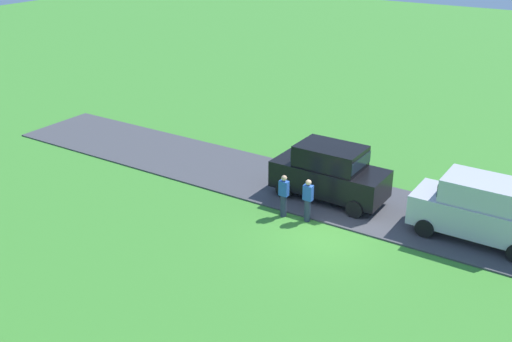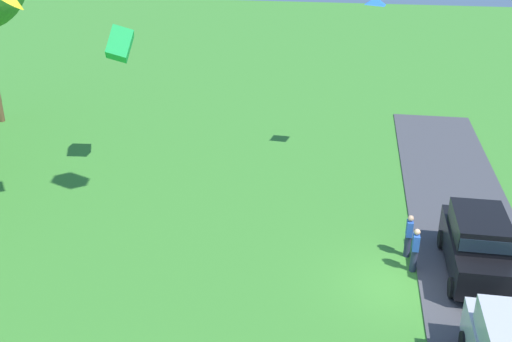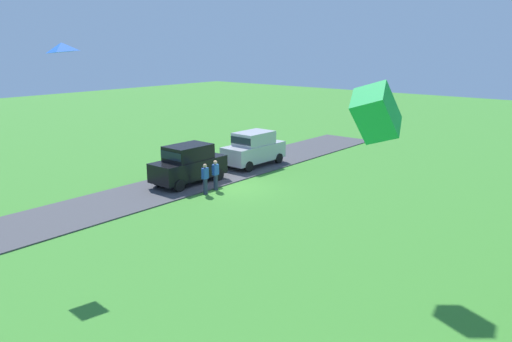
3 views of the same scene
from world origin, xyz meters
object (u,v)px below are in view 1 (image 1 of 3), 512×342
at_px(car_suv_far_end, 480,207).
at_px(car_suv_by_flagpole, 330,171).
at_px(person_on_lawn, 308,200).
at_px(person_beside_suv, 284,195).

relative_size(car_suv_far_end, car_suv_by_flagpole, 1.00).
height_order(person_on_lawn, person_beside_suv, same).
xyz_separation_m(car_suv_far_end, person_beside_suv, (6.68, 2.17, -0.42)).
bearing_deg(person_beside_suv, car_suv_by_flagpole, -110.41).
bearing_deg(person_beside_suv, car_suv_far_end, -161.98).
height_order(car_suv_far_end, person_beside_suv, car_suv_far_end).
height_order(car_suv_far_end, person_on_lawn, car_suv_far_end).
relative_size(person_on_lawn, person_beside_suv, 1.00).
xyz_separation_m(car_suv_by_flagpole, person_on_lawn, (-0.13, 2.06, -0.42)).
height_order(car_suv_by_flagpole, person_beside_suv, car_suv_by_flagpole).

